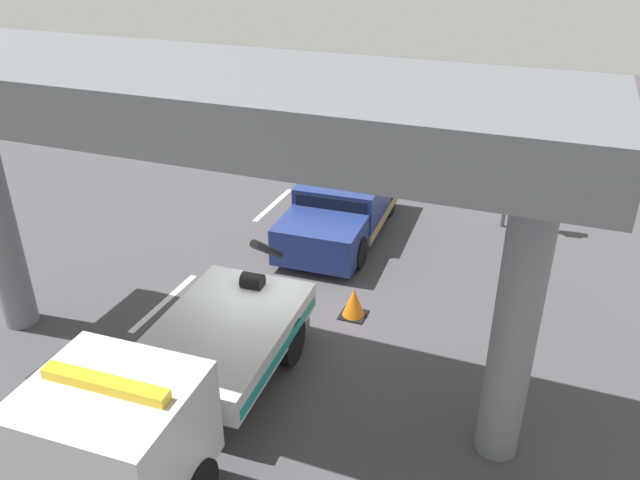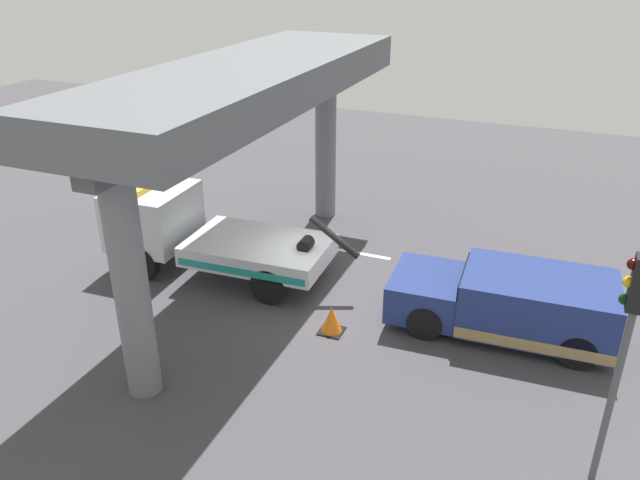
{
  "view_description": "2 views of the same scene",
  "coord_description": "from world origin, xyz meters",
  "px_view_note": "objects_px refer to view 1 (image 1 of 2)",
  "views": [
    {
      "loc": [
        10.24,
        5.22,
        8.0
      ],
      "look_at": [
        -0.95,
        0.88,
        1.83
      ],
      "focal_mm": 35.38,
      "sensor_mm": 36.0,
      "label": 1
    },
    {
      "loc": [
        -5.63,
        13.53,
        8.49
      ],
      "look_at": [
        -0.17,
        0.16,
        1.66
      ],
      "focal_mm": 34.92,
      "sensor_mm": 36.0,
      "label": 2
    }
  ],
  "objects_px": {
    "traffic_cone_orange": "(354,303)",
    "traffic_light_near": "(518,119)",
    "tow_truck_white": "(169,387)",
    "towed_van_green": "(343,206)"
  },
  "relations": [
    {
      "from": "tow_truck_white",
      "to": "traffic_cone_orange",
      "type": "distance_m",
      "value": 5.08
    },
    {
      "from": "towed_van_green",
      "to": "traffic_light_near",
      "type": "xyz_separation_m",
      "value": [
        -1.95,
        4.21,
        2.41
      ]
    },
    {
      "from": "towed_van_green",
      "to": "traffic_cone_orange",
      "type": "height_order",
      "value": "towed_van_green"
    },
    {
      "from": "traffic_cone_orange",
      "to": "traffic_light_near",
      "type": "bearing_deg",
      "value": 156.52
    },
    {
      "from": "tow_truck_white",
      "to": "towed_van_green",
      "type": "height_order",
      "value": "tow_truck_white"
    },
    {
      "from": "tow_truck_white",
      "to": "traffic_light_near",
      "type": "height_order",
      "value": "traffic_light_near"
    },
    {
      "from": "traffic_light_near",
      "to": "traffic_cone_orange",
      "type": "height_order",
      "value": "traffic_light_near"
    },
    {
      "from": "towed_van_green",
      "to": "tow_truck_white",
      "type": "bearing_deg",
      "value": 0.24
    },
    {
      "from": "traffic_light_near",
      "to": "towed_van_green",
      "type": "bearing_deg",
      "value": -65.15
    },
    {
      "from": "tow_truck_white",
      "to": "towed_van_green",
      "type": "distance_m",
      "value": 8.71
    }
  ]
}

